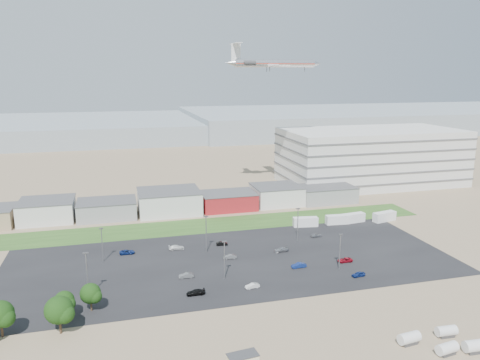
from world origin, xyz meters
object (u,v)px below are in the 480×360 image
object	(u,v)px
parked_car_1	(299,265)
parked_car_12	(281,250)
parked_car_2	(358,274)
parked_car_9	(127,252)
parked_car_10	(64,309)
parked_car_13	(252,286)
storage_tank_nw	(409,338)
airliner	(275,63)
parked_car_0	(345,260)
parked_car_6	(176,247)
parked_car_4	(186,275)
box_trailer_a	(305,222)
parked_car_3	(196,292)
parked_car_8	(316,235)
parked_car_11	(222,244)
parked_car_7	(230,257)

from	to	relation	value
parked_car_1	parked_car_12	world-z (taller)	parked_car_1
parked_car_2	parked_car_9	xyz separation A→B (m)	(-55.50, 30.50, -0.01)
parked_car_10	parked_car_13	distance (m)	42.02
storage_tank_nw	parked_car_13	xyz separation A→B (m)	(-21.70, 30.17, -0.68)
storage_tank_nw	parked_car_9	size ratio (longest dim) A/B	0.98
parked_car_9	airliner	bearing A→B (deg)	-46.14
storage_tank_nw	parked_car_0	xyz separation A→B (m)	(6.95, 38.92, -0.69)
parked_car_6	parked_car_13	bearing A→B (deg)	-153.13
parked_car_4	parked_car_6	bearing A→B (deg)	-177.83
airliner	parked_car_13	xyz separation A→B (m)	(-35.70, -89.28, -53.47)
box_trailer_a	parked_car_4	bearing A→B (deg)	-137.61
parked_car_2	parked_car_6	distance (m)	51.48
parked_car_0	parked_car_10	xyz separation A→B (m)	(-70.66, -9.01, 0.00)
parked_car_3	parked_car_6	bearing A→B (deg)	-177.42
parked_car_8	parked_car_9	distance (m)	57.35
parked_car_8	parked_car_9	xyz separation A→B (m)	(-57.35, 0.70, 0.00)
parked_car_2	parked_car_1	bearing A→B (deg)	-132.71
storage_tank_nw	parked_car_11	distance (m)	63.80
parked_car_2	parked_car_10	bearing A→B (deg)	-96.86
storage_tank_nw	parked_car_0	bearing A→B (deg)	79.88
parked_car_1	parked_car_11	bearing A→B (deg)	-145.76
parked_car_0	parked_car_9	size ratio (longest dim) A/B	0.96
parked_car_6	parked_car_13	xyz separation A→B (m)	(14.10, -29.72, -0.07)
airliner	parked_car_12	xyz separation A→B (m)	(-21.07, -69.02, -53.42)
box_trailer_a	parked_car_11	size ratio (longest dim) A/B	2.39
airliner	parked_car_11	xyz separation A→B (m)	(-36.35, -59.69, -53.47)
parked_car_4	airliner	bearing A→B (deg)	150.42
box_trailer_a	parked_car_12	bearing A→B (deg)	-120.16
parked_car_8	parked_car_11	bearing A→B (deg)	82.28
parked_car_13	parked_car_6	bearing A→B (deg)	-161.70
parked_car_7	parked_car_13	distance (m)	19.06
parked_car_8	parked_car_9	bearing A→B (deg)	82.32
parked_car_1	storage_tank_nw	bearing A→B (deg)	7.11
storage_tank_nw	box_trailer_a	xyz separation A→B (m)	(8.56, 70.14, 0.28)
parked_car_6	parked_car_8	bearing A→B (deg)	-89.20
airliner	parked_car_7	world-z (taller)	airliner
parked_car_4	parked_car_8	size ratio (longest dim) A/B	1.09
parked_car_4	parked_car_13	size ratio (longest dim) A/B	1.09
airliner	parked_car_6	world-z (taller)	airliner
parked_car_2	parked_car_12	xyz separation A→B (m)	(-12.88, 20.87, 0.02)
parked_car_0	parked_car_10	world-z (taller)	parked_car_10
parked_car_3	parked_car_8	distance (m)	51.88
parked_car_3	parked_car_6	world-z (taller)	parked_car_6
airliner	parked_car_2	xyz separation A→B (m)	(-8.19, -89.88, -53.44)
parked_car_4	parked_car_12	xyz separation A→B (m)	(28.86, 10.45, 0.00)
parked_car_10	parked_car_11	bearing A→B (deg)	-59.24
parked_car_12	box_trailer_a	bearing A→B (deg)	135.11
storage_tank_nw	parked_car_1	distance (m)	39.13
parked_car_1	parked_car_9	size ratio (longest dim) A/B	0.94
box_trailer_a	parked_car_4	size ratio (longest dim) A/B	2.18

